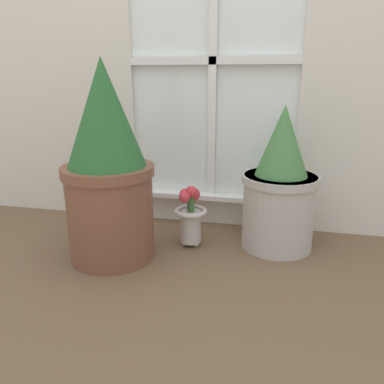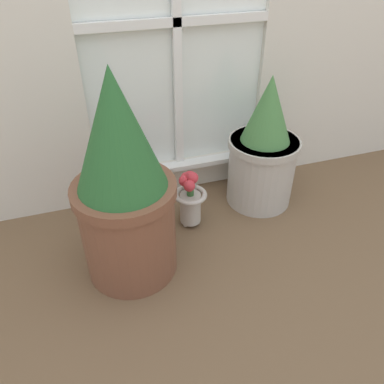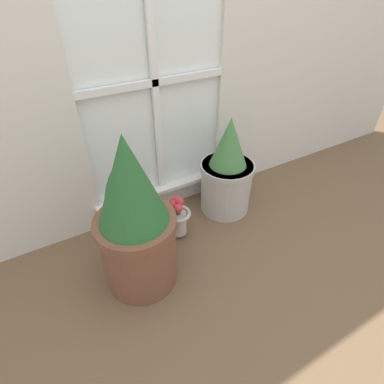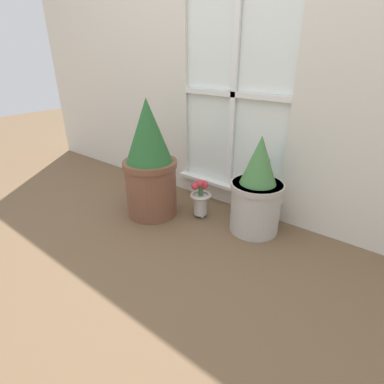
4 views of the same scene
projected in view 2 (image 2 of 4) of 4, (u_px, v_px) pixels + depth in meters
ground_plane at (231, 282)px, 1.43m from camera, size 10.00×10.00×0.00m
potted_plant_left at (124, 189)px, 1.28m from camera, size 0.37×0.37×0.80m
potted_plant_right at (263, 152)px, 1.71m from camera, size 0.33×0.33×0.62m
flower_vase at (190, 197)px, 1.63m from camera, size 0.15×0.15×0.28m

